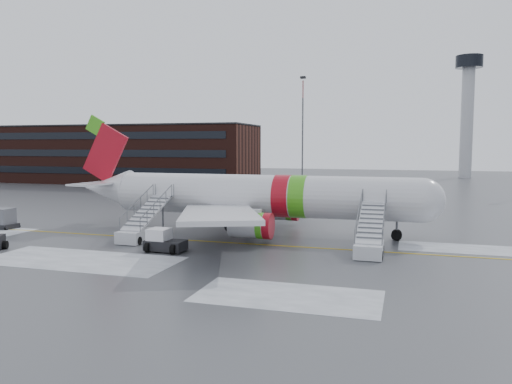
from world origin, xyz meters
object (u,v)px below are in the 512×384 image
(airliner, at_px, (252,196))
(airstair_fwd, at_px, (370,241))
(uld_container, at_px, (3,219))
(airstair_aft, at_px, (140,228))
(pushback_tug, at_px, (163,241))

(airliner, bearing_deg, airstair_fwd, -30.38)
(uld_container, bearing_deg, airstair_aft, -5.86)
(airstair_fwd, bearing_deg, pushback_tug, -167.67)
(airliner, relative_size, pushback_tug, 11.30)
(pushback_tug, bearing_deg, airstair_fwd, 12.33)
(airstair_aft, bearing_deg, pushback_tug, -40.23)
(airstair_aft, relative_size, uld_container, 3.07)
(airstair_fwd, relative_size, uld_container, 3.07)
(airliner, xyz_separation_m, airstair_fwd, (11.15, -6.54, -2.35))
(airliner, height_order, pushback_tug, airliner)
(airstair_aft, bearing_deg, uld_container, 174.14)
(airstair_fwd, height_order, uld_container, airstair_fwd)
(airliner, height_order, uld_container, airliner)
(airliner, height_order, airstair_aft, airliner)
(airstair_fwd, distance_m, uld_container, 35.17)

